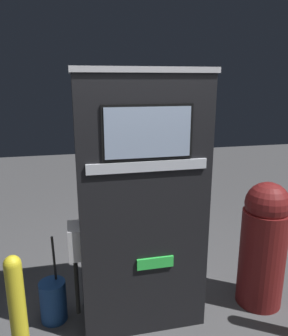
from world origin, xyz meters
The scene contains 5 objects.
ground_plane centered at (0.00, 0.00, 0.00)m, with size 14.00×14.00×0.00m, color #4C4C4F.
gas_pump centered at (0.00, 0.24, 1.05)m, with size 1.10×0.52×2.10m.
safety_bollard centered at (-0.92, -0.24, 0.50)m, with size 0.11×0.11×0.96m.
trash_bin centered at (1.11, 0.17, 0.60)m, with size 0.41×0.41×1.17m.
squeegee_bucket centered at (-0.75, 0.34, 0.18)m, with size 0.22×0.22×0.81m.
Camera 1 is at (-0.52, -2.18, 2.01)m, focal length 35.00 mm.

